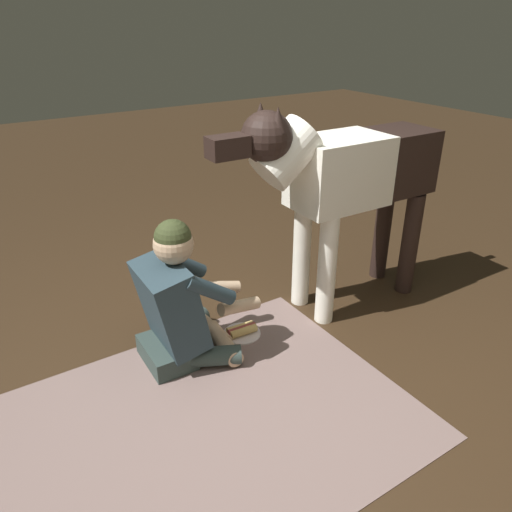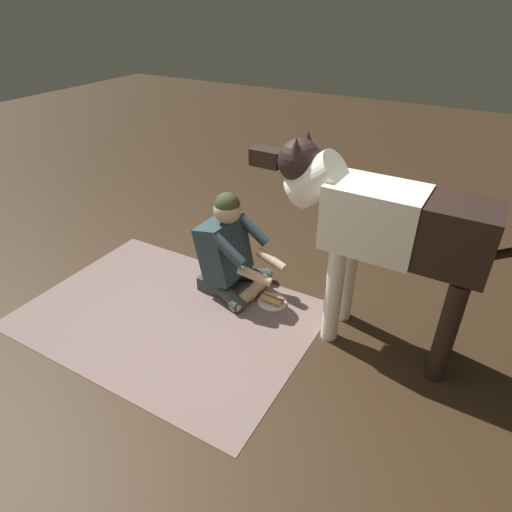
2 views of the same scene
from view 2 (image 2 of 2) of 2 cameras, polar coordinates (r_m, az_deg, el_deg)
name	(u,v)px [view 2 (image 2 of 2)]	position (r m, az deg, el deg)	size (l,w,h in m)	color
ground_plane	(203,318)	(3.29, -6.98, -8.11)	(16.04, 16.04, 0.00)	#342315
area_rug	(169,315)	(3.36, -11.41, -7.60)	(2.12, 1.49, 0.01)	#76605A
person_sitting_on_floor	(230,252)	(3.39, -3.47, 0.53)	(0.67, 0.58, 0.84)	#313F3B
large_dog	(383,227)	(2.73, 16.33, 3.72)	(1.73, 0.39, 1.35)	white
hot_dog_on_plate	(272,300)	(3.40, 2.16, -5.81)	(0.23, 0.23, 0.06)	silver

